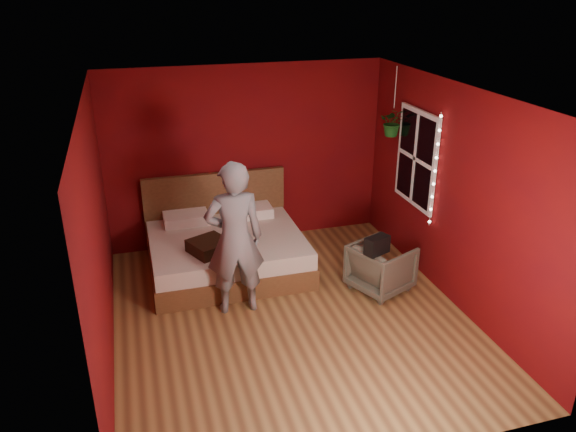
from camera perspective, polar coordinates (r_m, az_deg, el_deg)
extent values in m
plane|color=olive|center=(6.69, 0.28, -10.21)|extent=(4.50, 4.50, 0.00)
cube|color=#6A0B0B|center=(8.13, -4.25, 6.12)|extent=(4.00, 0.02, 2.60)
cube|color=#6A0B0B|center=(4.22, 9.25, -11.62)|extent=(4.00, 0.02, 2.60)
cube|color=#6A0B0B|center=(5.87, -18.86, -2.08)|extent=(0.02, 4.50, 2.60)
cube|color=#6A0B0B|center=(6.88, 16.59, 1.92)|extent=(0.02, 4.50, 2.60)
cube|color=white|center=(5.68, 0.34, 12.31)|extent=(4.00, 4.50, 0.02)
cube|color=white|center=(7.52, 12.92, 5.74)|extent=(0.04, 0.97, 1.27)
cube|color=black|center=(7.51, 12.82, 5.73)|extent=(0.02, 0.85, 1.15)
cube|color=white|center=(7.51, 12.79, 5.73)|extent=(0.03, 0.05, 1.15)
cube|color=white|center=(7.51, 12.79, 5.73)|extent=(0.03, 0.85, 0.05)
cylinder|color=silver|center=(7.07, 14.71, 4.45)|extent=(0.01, 0.01, 1.45)
sphere|color=#FFF2CC|center=(7.31, 14.18, -0.56)|extent=(0.04, 0.04, 0.04)
sphere|color=#FFF2CC|center=(7.25, 14.31, 0.66)|extent=(0.04, 0.04, 0.04)
sphere|color=#FFF2CC|center=(7.18, 14.44, 1.91)|extent=(0.04, 0.04, 0.04)
sphere|color=#FFF2CC|center=(7.13, 14.57, 3.17)|extent=(0.04, 0.04, 0.04)
sphere|color=#FFF2CC|center=(7.07, 14.71, 4.45)|extent=(0.04, 0.04, 0.04)
sphere|color=#FFF2CC|center=(7.02, 14.85, 5.75)|extent=(0.04, 0.04, 0.04)
sphere|color=#FFF2CC|center=(6.98, 14.99, 7.07)|extent=(0.04, 0.04, 0.04)
sphere|color=#FFF2CC|center=(6.93, 15.13, 8.41)|extent=(0.04, 0.04, 0.04)
sphere|color=#FFF2CC|center=(6.89, 15.28, 9.76)|extent=(0.04, 0.04, 0.04)
cube|color=brown|center=(7.65, -6.18, -4.52)|extent=(2.03, 1.73, 0.28)
cube|color=beige|center=(7.53, -6.26, -2.81)|extent=(1.99, 1.69, 0.22)
cube|color=brown|center=(8.21, -7.35, 0.64)|extent=(2.03, 0.08, 1.12)
cube|color=white|center=(7.93, -10.32, -0.24)|extent=(0.61, 0.39, 0.14)
cube|color=white|center=(8.05, -3.87, 0.49)|extent=(0.61, 0.39, 0.14)
imported|color=slate|center=(6.42, -5.45, -2.33)|extent=(0.69, 0.46, 1.85)
imported|color=#585445|center=(7.18, 9.42, -5.16)|extent=(0.89, 0.88, 0.62)
cube|color=black|center=(6.78, 9.04, -2.93)|extent=(0.34, 0.26, 0.22)
cube|color=#331A11|center=(7.06, -7.99, -3.07)|extent=(0.59, 0.59, 0.16)
cylinder|color=silver|center=(7.77, 10.87, 12.72)|extent=(0.01, 0.01, 0.56)
imported|color=#1E631C|center=(7.86, 10.61, 9.35)|extent=(0.44, 0.42, 0.39)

